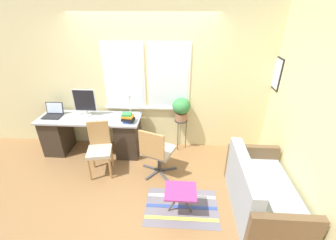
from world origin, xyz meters
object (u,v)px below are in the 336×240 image
Objects in this scene: keyboard at (82,121)px; couch_loveseat at (260,194)px; mouse at (97,121)px; monitor at (85,102)px; folding_stool at (181,192)px; desk_lamp at (130,101)px; office_chair_swivel at (157,151)px; laptop at (53,113)px; plant_stand at (181,124)px; book_stack at (128,118)px; potted_plant at (181,108)px; desk_chair_wooden at (99,147)px.

couch_loveseat is (2.87, -1.09, -0.48)m from keyboard.
mouse is 0.04× the size of couch_loveseat.
monitor is 2.38m from folding_stool.
office_chair_swivel is (0.56, -0.73, -0.55)m from desk_lamp.
laptop reaches higher than plant_stand.
book_stack reaches higher than mouse.
folding_stool is at bearing -38.97° from monitor.
keyboard is 1.81m from potted_plant.
keyboard is (0.61, -0.17, -0.04)m from laptop.
potted_plant is at bearing 180.00° from plant_stand.
monitor is 0.35m from keyboard.
mouse is 1.97m from folding_stool.
folding_stool is (1.78, -1.44, -0.66)m from monitor.
monitor is 0.82m from desk_lamp.
keyboard is 0.41× the size of desk_chair_wooden.
monitor is at bearing 5.62° from laptop.
keyboard reaches higher than plant_stand.
desk_chair_wooden is (-0.41, -0.43, -0.35)m from book_stack.
laptop is at bearing 3.65° from office_chair_swivel.
book_stack is at bearing 2.68° from mouse.
mouse reaches higher than folding_stool.
monitor is 0.81× the size of plant_stand.
book_stack reaches higher than desk_chair_wooden.
book_stack reaches higher than office_chair_swivel.
office_chair_swivel reaches higher than plant_stand.
monitor is 0.56× the size of desk_chair_wooden.
couch_loveseat is at bearing -28.37° from book_stack.
office_chair_swivel is at bearing -39.45° from book_stack.
laptop is 0.23× the size of couch_loveseat.
desk_lamp reaches higher than mouse.
keyboard is at bearing -167.67° from potted_plant.
office_chair_swivel is 0.87m from folding_stool.
mouse is 0.10× the size of plant_stand.
monitor is 0.36× the size of couch_loveseat.
desk_chair_wooden is 1.00× the size of office_chair_swivel.
desk_chair_wooden is (0.41, -0.64, -0.54)m from monitor.
book_stack is at bearing 128.04° from folding_stool.
book_stack reaches higher than plant_stand.
laptop is 1.45m from desk_lamp.
couch_loveseat is (2.05, -1.11, -0.55)m from book_stack.
potted_plant is (0.38, 0.82, 0.41)m from office_chair_swivel.
laptop is at bearing 139.25° from desk_chair_wooden.
plant_stand is 1.49× the size of folding_stool.
desk_chair_wooden is at bearing 149.76° from folding_stool.
monitor is 0.56× the size of office_chair_swivel.
desk_chair_wooden is (0.42, -0.41, -0.27)m from keyboard.
desk_chair_wooden is at bearing 19.06° from office_chair_swivel.
couch_loveseat reaches higher than keyboard.
monitor reaches higher than desk_chair_wooden.
office_chair_swivel is 1.43× the size of plant_stand.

